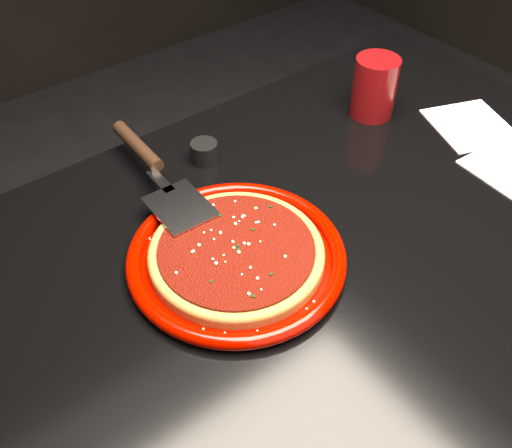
{
  "coord_description": "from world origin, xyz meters",
  "views": [
    {
      "loc": [
        -0.49,
        -0.44,
        1.38
      ],
      "look_at": [
        -0.1,
        0.06,
        0.77
      ],
      "focal_mm": 40.0,
      "sensor_mm": 36.0,
      "label": 1
    }
  ],
  "objects_px": {
    "cup": "(374,87)",
    "table": "(313,358)",
    "pizza_server": "(158,171)",
    "ramekin": "(204,152)",
    "plate": "(237,256)"
  },
  "relations": [
    {
      "from": "cup",
      "to": "table",
      "type": "bearing_deg",
      "value": -146.93
    },
    {
      "from": "table",
      "to": "pizza_server",
      "type": "bearing_deg",
      "value": 124.22
    },
    {
      "from": "table",
      "to": "ramekin",
      "type": "relative_size",
      "value": 24.83
    },
    {
      "from": "cup",
      "to": "ramekin",
      "type": "relative_size",
      "value": 2.44
    },
    {
      "from": "ramekin",
      "to": "plate",
      "type": "bearing_deg",
      "value": -113.74
    },
    {
      "from": "table",
      "to": "ramekin",
      "type": "bearing_deg",
      "value": 102.3
    },
    {
      "from": "pizza_server",
      "to": "cup",
      "type": "distance_m",
      "value": 0.46
    },
    {
      "from": "plate",
      "to": "pizza_server",
      "type": "xyz_separation_m",
      "value": [
        -0.0,
        0.21,
        0.03
      ]
    },
    {
      "from": "table",
      "to": "pizza_server",
      "type": "relative_size",
      "value": 3.4
    },
    {
      "from": "plate",
      "to": "ramekin",
      "type": "xyz_separation_m",
      "value": [
        0.1,
        0.23,
        0.01
      ]
    },
    {
      "from": "pizza_server",
      "to": "cup",
      "type": "bearing_deg",
      "value": -4.84
    },
    {
      "from": "pizza_server",
      "to": "ramekin",
      "type": "distance_m",
      "value": 0.11
    },
    {
      "from": "plate",
      "to": "cup",
      "type": "height_order",
      "value": "cup"
    },
    {
      "from": "table",
      "to": "ramekin",
      "type": "height_order",
      "value": "ramekin"
    },
    {
      "from": "pizza_server",
      "to": "cup",
      "type": "height_order",
      "value": "cup"
    }
  ]
}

